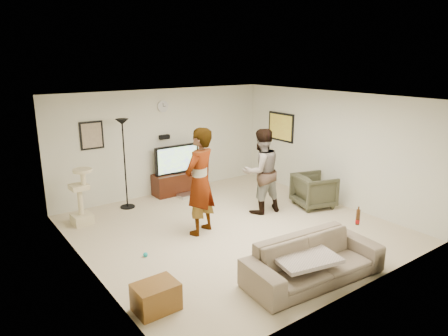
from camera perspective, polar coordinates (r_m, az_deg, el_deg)
floor at (r=7.94m, az=1.26°, el=-8.53°), size 5.50×5.50×0.02m
ceiling at (r=7.30m, az=1.38°, el=9.88°), size 5.50×5.50×0.02m
wall_back at (r=9.80m, az=-8.50°, el=3.64°), size 5.50×0.04×2.50m
wall_front at (r=5.70m, az=18.43°, el=-5.50°), size 5.50×0.04×2.50m
wall_left at (r=6.32m, az=-18.98°, el=-3.51°), size 0.04×5.50×2.50m
wall_right at (r=9.41m, az=14.77°, el=2.82°), size 0.04×5.50×2.50m
wall_clock at (r=9.64m, az=-8.62°, el=8.57°), size 0.26×0.04×0.26m
wall_speaker at (r=9.72m, az=-8.37°, el=4.33°), size 0.25×0.10×0.10m
picture_back at (r=9.07m, az=-18.09°, el=4.38°), size 0.42×0.03×0.52m
picture_right at (r=10.41m, az=7.98°, el=5.74°), size 0.03×0.78×0.62m
tv_stand at (r=9.93m, az=-6.52°, el=-2.07°), size 1.22×0.45×0.51m
console_box at (r=9.68m, az=-5.26°, el=-3.86°), size 0.40×0.30×0.07m
tv at (r=9.77m, az=-6.62°, el=1.25°), size 1.14×0.08×0.68m
tv_screen at (r=9.74m, az=-6.49°, el=1.20°), size 1.05×0.01×0.59m
floor_lamp at (r=8.96m, az=-13.77°, el=0.50°), size 0.32×0.32×1.96m
cat_tree at (r=8.43m, az=-19.59°, el=-3.83°), size 0.38×0.38×1.13m
person_left at (r=7.43m, az=-3.40°, el=-1.92°), size 0.86×0.72×2.00m
person_right at (r=8.51m, az=5.23°, el=-0.45°), size 0.95×0.78×1.80m
sofa at (r=6.26m, az=12.49°, el=-12.51°), size 2.22×1.03×0.63m
throw_blanket at (r=6.07m, az=11.23°, el=-12.18°), size 1.02×0.87×0.06m
beer_bottle at (r=6.80m, az=18.30°, el=-6.58°), size 0.06×0.06×0.25m
armchair at (r=9.16m, az=12.54°, el=-3.10°), size 0.99×0.97×0.73m
side_table at (r=5.60m, az=-9.54°, el=-17.41°), size 0.57×0.43×0.37m
toy_ball at (r=6.99m, az=-10.98°, el=-11.86°), size 0.08×0.08×0.08m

